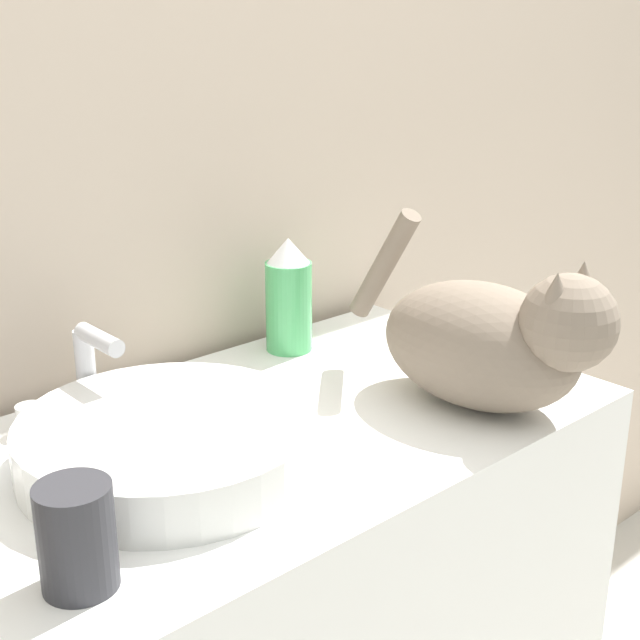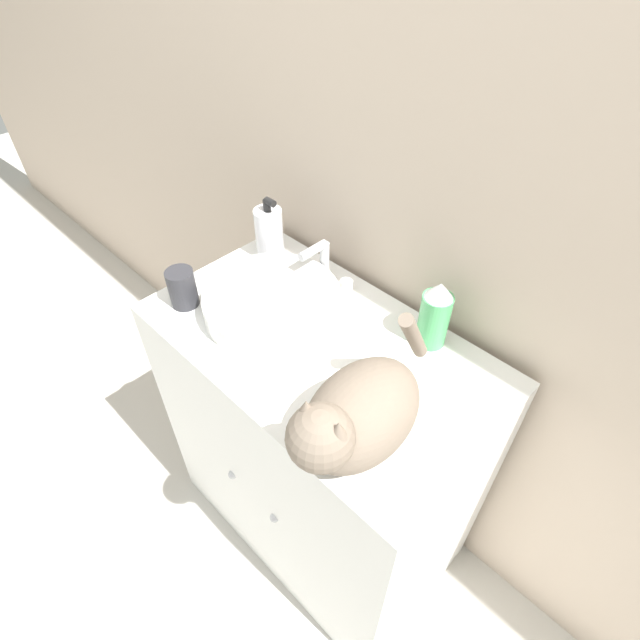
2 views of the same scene
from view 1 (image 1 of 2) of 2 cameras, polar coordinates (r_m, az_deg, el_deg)
The scene contains 6 objects.
wall_back at distance 1.21m, azimuth -12.20°, elevation 15.34°, with size 6.00×0.05×2.50m.
sink_basin at distance 0.98m, azimuth -9.71°, elevation -7.75°, with size 0.32×0.32×0.06m.
faucet at distance 1.11m, azimuth -14.50°, elevation -3.61°, with size 0.18×0.10×0.12m.
cat at distance 1.11m, azimuth 10.97°, elevation -1.23°, with size 0.20×0.38×0.23m.
spray_bottle at distance 1.28m, azimuth -2.02°, elevation 1.51°, with size 0.07×0.07×0.17m.
cup at distance 0.80m, azimuth -15.30°, elevation -13.25°, with size 0.07×0.07×0.10m.
Camera 1 is at (-0.61, -0.52, 1.33)m, focal length 50.00 mm.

